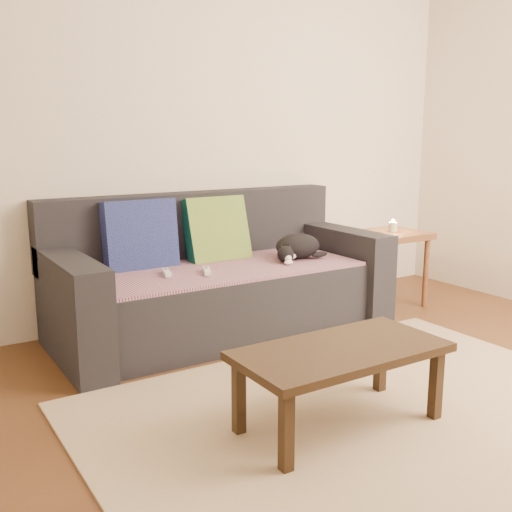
# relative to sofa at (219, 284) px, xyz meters

# --- Properties ---
(ground) EXTENTS (4.50, 4.50, 0.00)m
(ground) POSITION_rel_sofa_xyz_m (0.00, -1.57, -0.31)
(ground) COLOR brown
(ground) RESTS_ON ground
(back_wall) EXTENTS (4.50, 0.04, 2.60)m
(back_wall) POSITION_rel_sofa_xyz_m (0.00, 0.43, 0.99)
(back_wall) COLOR beige
(back_wall) RESTS_ON ground
(sofa) EXTENTS (2.10, 0.94, 0.87)m
(sofa) POSITION_rel_sofa_xyz_m (0.00, 0.00, 0.00)
(sofa) COLOR #232328
(sofa) RESTS_ON ground
(throw_blanket) EXTENTS (1.66, 0.74, 0.02)m
(throw_blanket) POSITION_rel_sofa_xyz_m (0.00, -0.09, 0.12)
(throw_blanket) COLOR #42274A
(throw_blanket) RESTS_ON sofa
(cushion_navy) EXTENTS (0.45, 0.16, 0.46)m
(cushion_navy) POSITION_rel_sofa_xyz_m (-0.45, 0.17, 0.32)
(cushion_navy) COLOR #121951
(cushion_navy) RESTS_ON throw_blanket
(cushion_green) EXTENTS (0.43, 0.22, 0.44)m
(cushion_green) POSITION_rel_sofa_xyz_m (0.08, 0.17, 0.32)
(cushion_green) COLOR #0B4637
(cushion_green) RESTS_ON throw_blanket
(cat) EXTENTS (0.39, 0.28, 0.17)m
(cat) POSITION_rel_sofa_xyz_m (0.52, -0.14, 0.21)
(cat) COLOR black
(cat) RESTS_ON throw_blanket
(wii_remote_a) EXTENTS (0.07, 0.15, 0.03)m
(wii_remote_a) POSITION_rel_sofa_xyz_m (-0.41, -0.12, 0.15)
(wii_remote_a) COLOR white
(wii_remote_a) RESTS_ON throw_blanket
(wii_remote_b) EXTENTS (0.09, 0.15, 0.03)m
(wii_remote_b) POSITION_rel_sofa_xyz_m (-0.19, -0.20, 0.15)
(wii_remote_b) COLOR white
(wii_remote_b) RESTS_ON throw_blanket
(side_table) EXTENTS (0.44, 0.44, 0.55)m
(side_table) POSITION_rel_sofa_xyz_m (1.37, -0.15, 0.14)
(side_table) COLOR brown
(side_table) RESTS_ON ground
(candle) EXTENTS (0.06, 0.06, 0.09)m
(candle) POSITION_rel_sofa_xyz_m (1.37, -0.15, 0.28)
(candle) COLOR beige
(candle) RESTS_ON side_table
(rug) EXTENTS (2.50, 1.80, 0.01)m
(rug) POSITION_rel_sofa_xyz_m (0.00, -1.42, -0.30)
(rug) COLOR tan
(rug) RESTS_ON ground
(coffee_table) EXTENTS (0.91, 0.46, 0.37)m
(coffee_table) POSITION_rel_sofa_xyz_m (-0.19, -1.43, 0.01)
(coffee_table) COLOR black
(coffee_table) RESTS_ON rug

